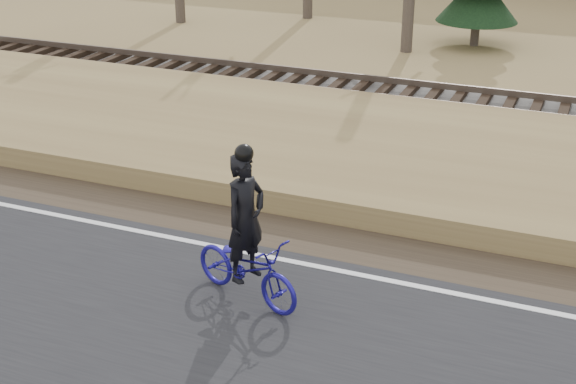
% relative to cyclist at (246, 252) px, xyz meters
% --- Properties ---
extents(ground, '(120.00, 120.00, 0.00)m').
position_rel_cyclist_xyz_m(ground, '(4.14, 1.05, -0.82)').
color(ground, '#947F4B').
rests_on(ground, ground).
extents(edge_line, '(120.00, 0.12, 0.01)m').
position_rel_cyclist_xyz_m(edge_line, '(4.14, 1.25, -0.75)').
color(edge_line, silver).
rests_on(edge_line, road).
extents(shoulder, '(120.00, 1.60, 0.04)m').
position_rel_cyclist_xyz_m(shoulder, '(4.14, 2.25, -0.80)').
color(shoulder, '#473A2B').
rests_on(shoulder, ground).
extents(cyclist, '(2.00, 1.24, 2.36)m').
position_rel_cyclist_xyz_m(cyclist, '(0.00, 0.00, 0.00)').
color(cyclist, navy).
rests_on(cyclist, road).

